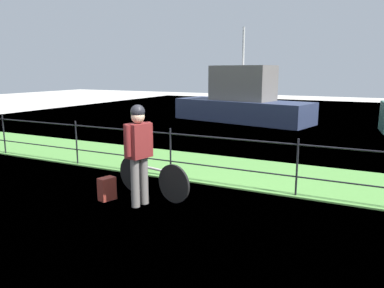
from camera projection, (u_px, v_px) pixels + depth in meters
name	position (u px, v px, depth m)	size (l,w,h in m)	color
ground_plane	(174.00, 226.00, 5.43)	(60.00, 60.00, 0.00)	beige
grass_strip	(247.00, 172.00, 8.26)	(27.00, 2.40, 0.03)	#569342
harbor_water	(306.00, 130.00, 14.34)	(30.00, 30.00, 0.00)	#60849E
iron_fence	(229.00, 155.00, 7.17)	(18.04, 0.04, 1.05)	black
bicycle_main	(152.00, 177.00, 6.68)	(1.65, 0.39, 0.67)	black
wooden_crate	(137.00, 151.00, 6.82)	(0.36, 0.29, 0.24)	olive
terrier_dog	(137.00, 140.00, 6.77)	(0.32, 0.19, 0.18)	#4C3D2D
cyclist_person	(139.00, 146.00, 6.11)	(0.34, 0.53, 1.68)	slate
backpack_on_paving	(107.00, 189.00, 6.52)	(0.28, 0.18, 0.40)	maroon
moored_boat_mid	(242.00, 102.00, 16.51)	(6.40, 3.25, 4.03)	#2D3856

